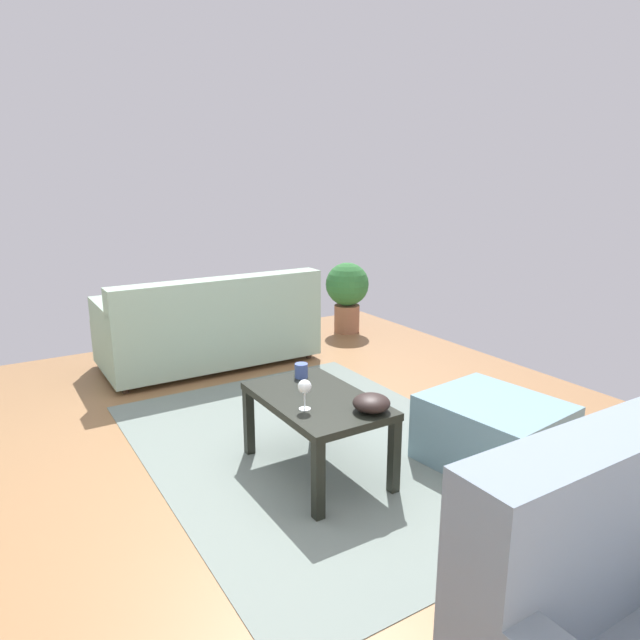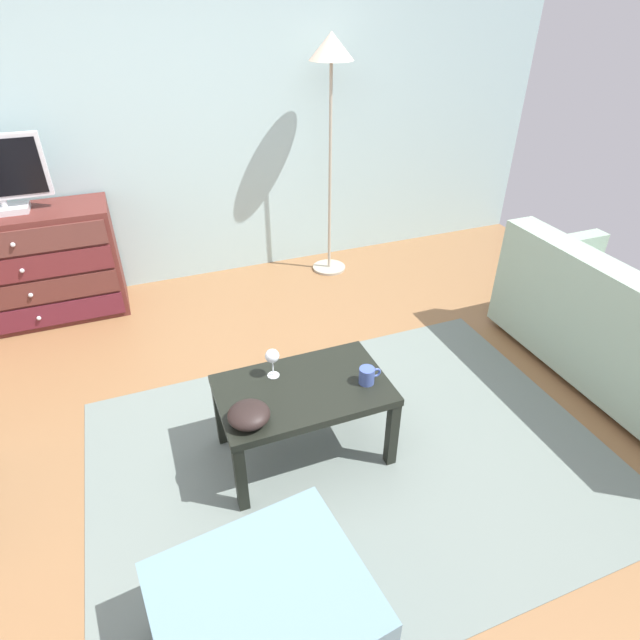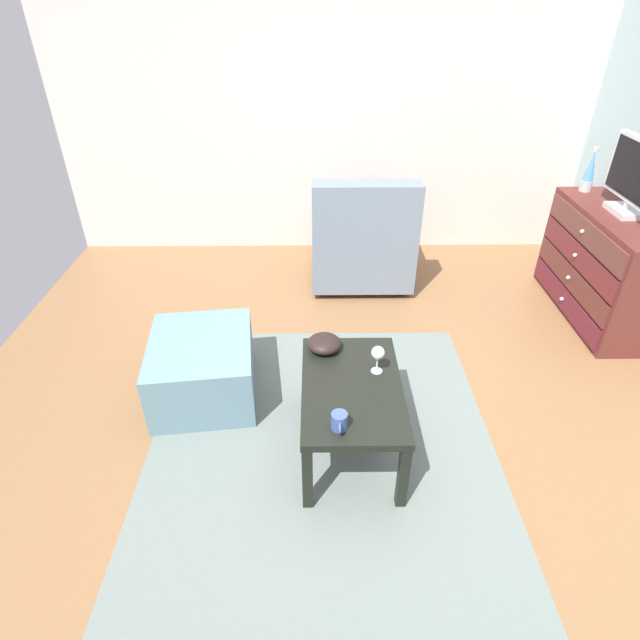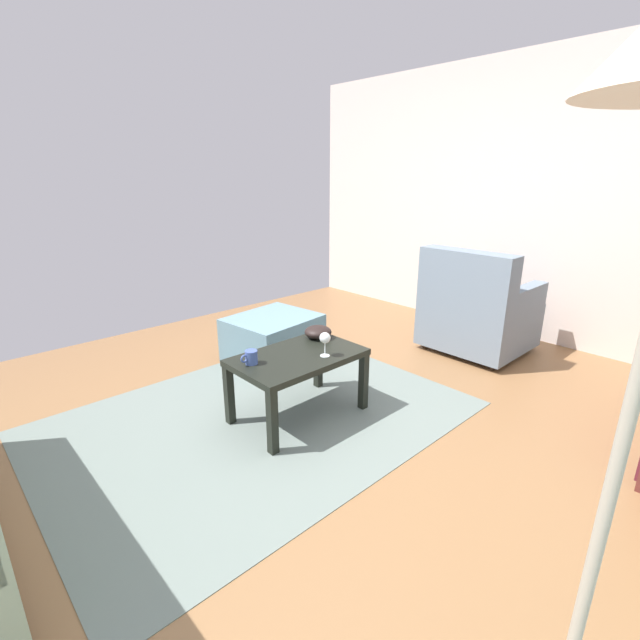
% 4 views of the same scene
% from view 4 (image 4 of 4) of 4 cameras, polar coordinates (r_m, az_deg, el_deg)
% --- Properties ---
extents(ground_plane, '(5.84, 4.91, 0.05)m').
position_cam_4_polar(ground_plane, '(3.03, -2.32, -12.82)').
color(ground_plane, brown).
extents(wall_plain_left, '(0.12, 4.91, 2.57)m').
position_cam_4_polar(wall_plain_left, '(4.79, 23.36, 13.80)').
color(wall_plain_left, beige).
rests_on(wall_plain_left, ground_plane).
extents(area_rug, '(2.60, 1.90, 0.01)m').
position_cam_4_polar(area_rug, '(3.04, -7.76, -12.15)').
color(area_rug, slate).
rests_on(area_rug, ground_plane).
extents(coffee_table, '(0.83, 0.51, 0.44)m').
position_cam_4_polar(coffee_table, '(2.88, -2.82, -5.53)').
color(coffee_table, black).
rests_on(coffee_table, ground_plane).
extents(wine_glass, '(0.07, 0.07, 0.16)m').
position_cam_4_polar(wine_glass, '(2.79, 0.64, -2.40)').
color(wine_glass, silver).
rests_on(wine_glass, coffee_table).
extents(mug, '(0.11, 0.08, 0.08)m').
position_cam_4_polar(mug, '(2.73, -8.80, -4.72)').
color(mug, '#3E5295').
rests_on(mug, coffee_table).
extents(bowl_decorative, '(0.19, 0.19, 0.09)m').
position_cam_4_polar(bowl_decorative, '(3.12, -0.25, -1.53)').
color(bowl_decorative, black).
rests_on(bowl_decorative, coffee_table).
extents(armchair, '(0.80, 0.81, 0.94)m').
position_cam_4_polar(armchair, '(4.19, 19.34, 1.06)').
color(armchair, '#332319').
rests_on(armchair, ground_plane).
extents(ottoman, '(0.77, 0.68, 0.38)m').
position_cam_4_polar(ottoman, '(3.84, -5.99, -2.33)').
color(ottoman, slate).
rests_on(ottoman, ground_plane).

